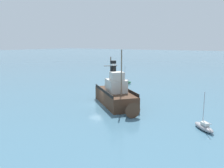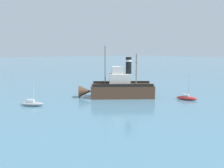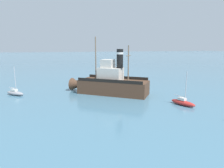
# 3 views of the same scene
# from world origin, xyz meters

# --- Properties ---
(ground_plane) EXTENTS (600.00, 600.00, 0.00)m
(ground_plane) POSITION_xyz_m (0.00, 0.00, 0.00)
(ground_plane) COLOR #477289
(old_tugboat) EXTENTS (11.61, 13.37, 9.90)m
(old_tugboat) POSITION_xyz_m (-1.36, 3.23, 1.83)
(old_tugboat) COLOR #4C3323
(old_tugboat) RESTS_ON ground
(sailboat_grey) EXTENTS (3.44, 3.49, 4.90)m
(sailboat_grey) POSITION_xyz_m (2.38, 19.08, 0.43)
(sailboat_grey) COLOR gray
(sailboat_grey) RESTS_ON ground
(sailboat_red) EXTENTS (3.95, 2.26, 4.90)m
(sailboat_red) POSITION_xyz_m (-11.39, -4.52, 0.43)
(sailboat_red) COLOR #B22823
(sailboat_red) RESTS_ON ground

